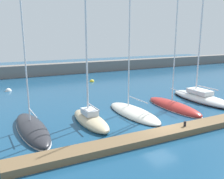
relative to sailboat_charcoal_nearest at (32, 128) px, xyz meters
The scene contains 11 objects.
ground_plane 10.72m from the sailboat_charcoal_nearest, 24.73° to the right, with size 120.00×120.00×0.00m, color navy.
dock_pier 11.30m from the sailboat_charcoal_nearest, 30.58° to the right, with size 24.62×1.58×0.51m, color brown.
breakwater_seawall 29.71m from the sailboat_charcoal_nearest, 70.87° to the left, with size 108.00×2.40×2.17m, color slate.
sailboat_charcoal_nearest is the anchor object (origin of this frame).
sailboat_sand_second 5.01m from the sailboat_charcoal_nearest, ahead, with size 2.19×6.45×11.79m.
sailboat_ivory_third 9.71m from the sailboat_charcoal_nearest, ahead, with size 3.09×7.97×13.24m.
sailboat_red_fourth 14.69m from the sailboat_charcoal_nearest, ahead, with size 2.36×7.93×16.53m.
sailboat_white_fifth 19.70m from the sailboat_charcoal_nearest, ahead, with size 3.02×8.90×16.44m.
mooring_buoy_white 16.34m from the sailboat_charcoal_nearest, 92.84° to the left, with size 0.84×0.84×0.84m, color white.
mooring_buoy_yellow 21.49m from the sailboat_charcoal_nearest, 55.10° to the left, with size 0.79×0.79×0.79m, color yellow.
dock_bollard 12.52m from the sailboat_charcoal_nearest, 27.38° to the right, with size 0.20×0.20×0.44m, color black.
Camera 1 is at (-12.04, -15.06, 7.78)m, focal length 38.51 mm.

